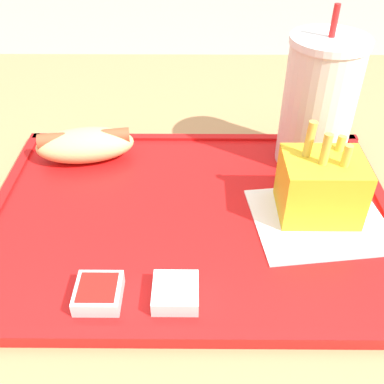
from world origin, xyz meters
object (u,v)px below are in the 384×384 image
fries_carton (321,186)px  soda_cup (319,103)px  hot_dog_far (86,144)px  sauce_cup_ketchup (99,293)px  sauce_cup_mayo (176,292)px

fries_carton → soda_cup: bearing=82.9°
hot_dog_far → sauce_cup_ketchup: bearing=-76.6°
soda_cup → sauce_cup_mayo: 0.29m
sauce_cup_mayo → sauce_cup_ketchup: 0.07m
soda_cup → sauce_cup_ketchup: soda_cup is taller
fries_carton → sauce_cup_mayo: size_ratio=2.61×
hot_dog_far → sauce_cup_mayo: 0.26m
soda_cup → fries_carton: (-0.01, -0.11, -0.04)m
hot_dog_far → sauce_cup_ketchup: (0.05, -0.23, -0.01)m
soda_cup → hot_dog_far: (-0.29, -0.00, -0.06)m
hot_dog_far → sauce_cup_mayo: size_ratio=3.16×
soda_cup → fries_carton: soda_cup is taller
soda_cup → sauce_cup_ketchup: size_ratio=4.67×
sauce_cup_mayo → soda_cup: bearing=54.1°
soda_cup → hot_dog_far: bearing=-179.5°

